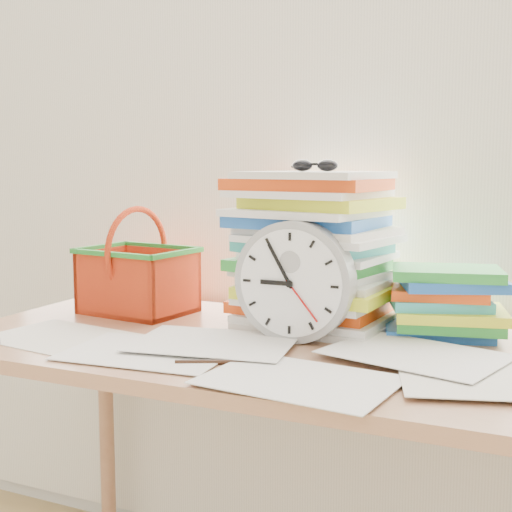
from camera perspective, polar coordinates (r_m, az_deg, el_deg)
The scene contains 9 objects.
curtain at distance 1.87m, azimuth 5.47°, elevation 12.43°, with size 2.40×0.01×2.50m, color white.
desk at distance 1.58m, azimuth 0.58°, elevation -9.49°, with size 1.40×0.70×0.75m.
paper_stack at distance 1.68m, azimuth 4.60°, elevation 0.50°, with size 0.36×0.30×0.37m, color white, non-canonical shape.
clock at distance 1.54m, azimuth 3.12°, elevation -2.05°, with size 0.26×0.26×0.05m, color #9A9A9A.
sunglasses at distance 1.64m, azimuth 4.73°, elevation 7.24°, with size 0.12×0.10×0.03m, color black, non-canonical shape.
book_stack at distance 1.64m, azimuth 14.92°, elevation -3.59°, with size 0.26×0.20×0.16m, color white, non-canonical shape.
basket at distance 1.86m, azimuth -9.46°, elevation -0.41°, with size 0.27×0.21×0.27m, color red, non-canonical shape.
pen at distance 1.39m, azimuth -3.36°, elevation -8.48°, with size 0.01×0.01×0.15m, color black.
scattered_papers at distance 1.56m, azimuth 0.58°, elevation -6.65°, with size 1.26×0.42×0.02m, color white, non-canonical shape.
Camera 1 is at (0.62, 0.22, 1.13)m, focal length 50.00 mm.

